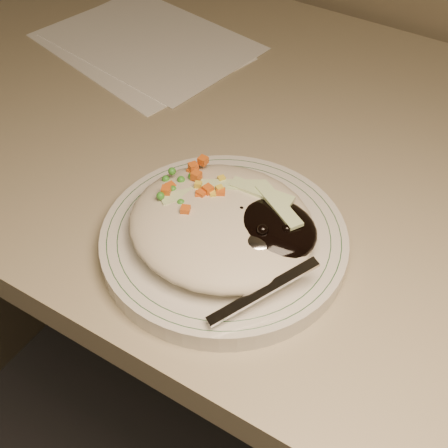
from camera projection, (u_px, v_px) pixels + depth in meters
The scene contains 5 objects.
desk at pixel (340, 278), 0.89m from camera, with size 1.40×0.70×0.74m.
plate at pixel (224, 241), 0.65m from camera, with size 0.26×0.26×0.02m, color silver.
plate_rim at pixel (224, 235), 0.64m from camera, with size 0.24×0.24×0.00m.
meal at pixel (227, 222), 0.63m from camera, with size 0.21×0.19×0.05m.
papers at pixel (145, 44), 0.95m from camera, with size 0.34×0.29×0.00m.
Camera 1 is at (0.16, 0.81, 1.23)m, focal length 50.00 mm.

